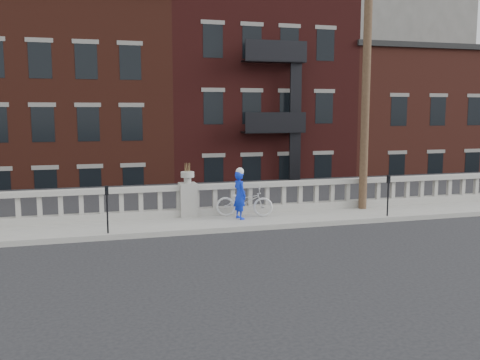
# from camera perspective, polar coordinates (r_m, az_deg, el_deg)

# --- Properties ---
(ground) EXTENTS (120.00, 120.00, 0.00)m
(ground) POSITION_cam_1_polar(r_m,az_deg,el_deg) (13.96, -2.56, -7.55)
(ground) COLOR black
(ground) RESTS_ON ground
(sidewalk) EXTENTS (32.00, 2.20, 0.15)m
(sidewalk) POSITION_cam_1_polar(r_m,az_deg,el_deg) (16.79, -4.97, -4.72)
(sidewalk) COLOR gray
(sidewalk) RESTS_ON ground
(balustrade) EXTENTS (28.00, 0.34, 1.03)m
(balustrade) POSITION_cam_1_polar(r_m,az_deg,el_deg) (17.60, -5.59, -2.29)
(balustrade) COLOR gray
(balustrade) RESTS_ON sidewalk
(planter_pedestal) EXTENTS (0.55, 0.55, 1.76)m
(planter_pedestal) POSITION_cam_1_polar(r_m,az_deg,el_deg) (17.57, -5.60, -1.68)
(planter_pedestal) COLOR gray
(planter_pedestal) RESTS_ON sidewalk
(lower_level) EXTENTS (80.00, 44.00, 20.80)m
(lower_level) POSITION_cam_1_polar(r_m,az_deg,el_deg) (36.36, -10.29, 5.82)
(lower_level) COLOR #605E59
(lower_level) RESTS_ON ground
(utility_pole) EXTENTS (1.60, 0.28, 10.00)m
(utility_pole) POSITION_cam_1_polar(r_m,az_deg,el_deg) (19.21, 13.36, 12.12)
(utility_pole) COLOR #422D1E
(utility_pole) RESTS_ON sidewalk
(parking_meter_d) EXTENTS (0.10, 0.09, 1.36)m
(parking_meter_d) POSITION_cam_1_polar(r_m,az_deg,el_deg) (15.49, -14.00, -2.48)
(parking_meter_d) COLOR black
(parking_meter_d) RESTS_ON sidewalk
(parking_meter_e) EXTENTS (0.10, 0.09, 1.36)m
(parking_meter_e) POSITION_cam_1_polar(r_m,az_deg,el_deg) (18.14, 15.52, -1.10)
(parking_meter_e) COLOR black
(parking_meter_e) RESTS_ON sidewalk
(bicycle) EXTENTS (1.97, 1.25, 0.98)m
(bicycle) POSITION_cam_1_polar(r_m,az_deg,el_deg) (17.50, 0.47, -2.31)
(bicycle) COLOR silver
(bicycle) RESTS_ON sidewalk
(cyclist) EXTENTS (0.50, 0.64, 1.55)m
(cyclist) POSITION_cam_1_polar(r_m,az_deg,el_deg) (17.04, -0.02, -1.61)
(cyclist) COLOR #0D29C8
(cyclist) RESTS_ON sidewalk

